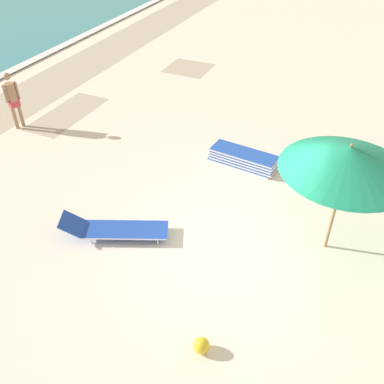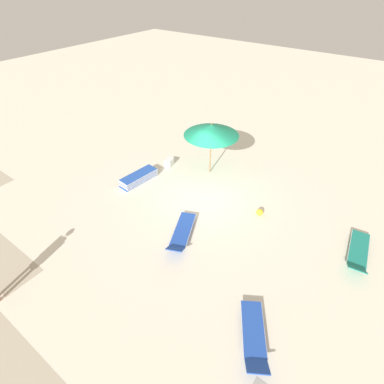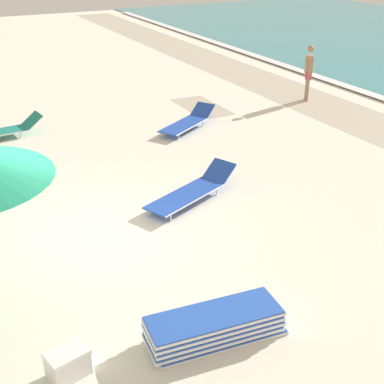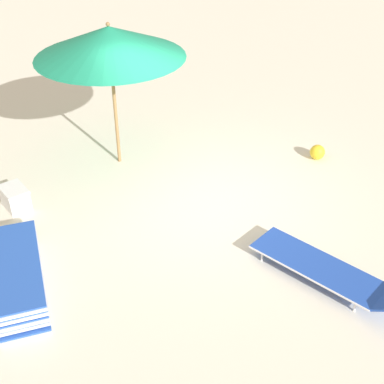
% 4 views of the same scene
% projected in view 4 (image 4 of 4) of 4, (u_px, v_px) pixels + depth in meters
% --- Properties ---
extents(ground_plane, '(60.00, 60.00, 0.16)m').
position_uv_depth(ground_plane, '(199.00, 202.00, 8.99)').
color(ground_plane, silver).
extents(beach_umbrella, '(2.53, 2.53, 2.58)m').
position_uv_depth(beach_umbrella, '(109.00, 42.00, 8.72)').
color(beach_umbrella, '#9E7547').
rests_on(beach_umbrella, ground_plane).
extents(lounger_stack, '(0.80, 1.96, 0.41)m').
position_uv_depth(lounger_stack, '(19.00, 276.00, 7.08)').
color(lounger_stack, blue).
rests_on(lounger_stack, ground_plane).
extents(sun_lounger_near_water_left, '(1.48, 2.37, 0.49)m').
position_uv_depth(sun_lounger_near_water_left, '(332.00, 271.00, 7.15)').
color(sun_lounger_near_water_left, blue).
rests_on(sun_lounger_near_water_left, ground_plane).
extents(beach_ball, '(0.28, 0.28, 0.28)m').
position_uv_depth(beach_ball, '(317.00, 152.00, 9.97)').
color(beach_ball, yellow).
rests_on(beach_ball, ground_plane).
extents(cooler_box, '(0.46, 0.57, 0.37)m').
position_uv_depth(cooler_box, '(15.00, 198.00, 8.63)').
color(cooler_box, white).
rests_on(cooler_box, ground_plane).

